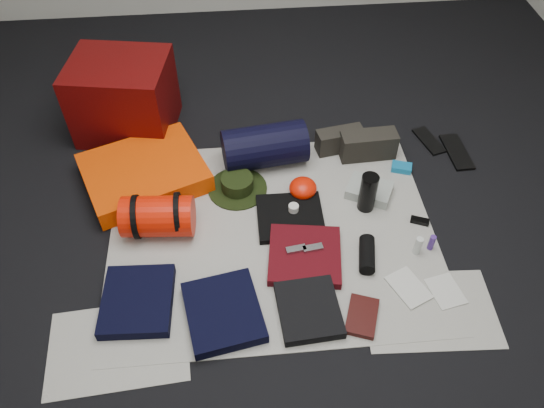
{
  "coord_description": "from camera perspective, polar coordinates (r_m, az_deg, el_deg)",
  "views": [
    {
      "loc": [
        -0.15,
        -1.65,
        2.05
      ],
      "look_at": [
        0.01,
        0.1,
        0.1
      ],
      "focal_mm": 35.0,
      "sensor_mm": 36.0,
      "label": 1
    }
  ],
  "objects": [
    {
      "name": "hiking_boot_right",
      "position": [
        3.02,
        10.3,
        6.26
      ],
      "size": [
        0.31,
        0.13,
        0.15
      ],
      "primitive_type": "cube",
      "rotation": [
        0.0,
        0.0,
        0.05
      ],
      "color": "black",
      "rests_on": "newspaper_mat"
    },
    {
      "name": "navy_duffel",
      "position": [
        2.9,
        -0.8,
        6.23
      ],
      "size": [
        0.48,
        0.29,
        0.24
      ],
      "primitive_type": "cylinder",
      "rotation": [
        0.0,
        1.57,
        0.13
      ],
      "color": "black",
      "rests_on": "newspaper_mat"
    },
    {
      "name": "hiking_boot_left",
      "position": [
        3.04,
        7.28,
        6.85
      ],
      "size": [
        0.28,
        0.14,
        0.13
      ],
      "primitive_type": "cube",
      "rotation": [
        0.0,
        0.0,
        0.17
      ],
      "color": "black",
      "rests_on": "newspaper_mat"
    },
    {
      "name": "compact_camera",
      "position": [
        2.82,
        10.53,
        0.86
      ],
      "size": [
        0.1,
        0.06,
        0.04
      ],
      "primitive_type": "cube",
      "rotation": [
        0.0,
        0.0,
        -0.03
      ],
      "color": "#9E9EA2",
      "rests_on": "newspaper_mat"
    },
    {
      "name": "first_aid_pouch",
      "position": [
        2.83,
        10.43,
        1.49
      ],
      "size": [
        0.28,
        0.25,
        0.06
      ],
      "primitive_type": "cube",
      "rotation": [
        0.0,
        0.0,
        -0.47
      ],
      "color": "gray",
      "rests_on": "newspaper_mat"
    },
    {
      "name": "energy_bar_a",
      "position": [
        2.51,
        2.6,
        -4.86
      ],
      "size": [
        0.1,
        0.05,
        0.01
      ],
      "primitive_type": "cube",
      "rotation": [
        0.0,
        0.0,
        0.14
      ],
      "color": "#9E9EA2",
      "rests_on": "red_shirt"
    },
    {
      "name": "flip_flop_left",
      "position": [
        3.24,
        16.51,
        6.55
      ],
      "size": [
        0.15,
        0.25,
        0.01
      ],
      "primitive_type": "cube",
      "rotation": [
        0.0,
        0.0,
        0.27
      ],
      "color": "black",
      "rests_on": "floor"
    },
    {
      "name": "toiletry_clear",
      "position": [
        2.61,
        15.44,
        -4.34
      ],
      "size": [
        0.05,
        0.05,
        0.1
      ],
      "primitive_type": "cylinder",
      "rotation": [
        0.0,
        0.0,
        0.38
      ],
      "color": "silver",
      "rests_on": "newspaper_mat"
    },
    {
      "name": "energy_bar_b",
      "position": [
        2.52,
        4.42,
        -4.72
      ],
      "size": [
        0.1,
        0.05,
        0.01
      ],
      "primitive_type": "cube",
      "rotation": [
        0.0,
        0.0,
        0.14
      ],
      "color": "#9E9EA2",
      "rests_on": "red_shirt"
    },
    {
      "name": "newspaper_mat",
      "position": [
        2.64,
        0.03,
        -3.08
      ],
      "size": [
        1.6,
        1.3,
        0.01
      ],
      "primitive_type": "cube",
      "color": "beige",
      "rests_on": "floor"
    },
    {
      "name": "boonie_brim",
      "position": [
        2.83,
        -3.72,
        1.69
      ],
      "size": [
        0.37,
        0.37,
        0.01
      ],
      "primitive_type": "cylinder",
      "rotation": [
        0.0,
        0.0,
        0.19
      ],
      "color": "black",
      "rests_on": "newspaper_mat"
    },
    {
      "name": "sleeping_pad",
      "position": [
        2.92,
        -13.57,
        3.28
      ],
      "size": [
        0.75,
        0.69,
        0.11
      ],
      "primitive_type": "cube",
      "rotation": [
        0.0,
        0.0,
        0.38
      ],
      "color": "#ED4302",
      "rests_on": "newspaper_mat"
    },
    {
      "name": "sack_strap_left",
      "position": [
        2.64,
        -14.34,
        -1.35
      ],
      "size": [
        0.02,
        0.22,
        0.22
      ],
      "primitive_type": "cylinder",
      "rotation": [
        0.0,
        1.57,
        0.0
      ],
      "color": "black",
      "rests_on": "newspaper_mat"
    },
    {
      "name": "flip_flop_right",
      "position": [
        3.22,
        19.26,
        5.31
      ],
      "size": [
        0.12,
        0.3,
        0.02
      ],
      "primitive_type": "cube",
      "rotation": [
        0.0,
        0.0,
        0.03
      ],
      "color": "black",
      "rests_on": "floor"
    },
    {
      "name": "map_printout",
      "position": [
        2.55,
        18.17,
        -8.89
      ],
      "size": [
        0.17,
        0.19,
        0.01
      ],
      "primitive_type": "cube",
      "rotation": [
        0.0,
        0.0,
        0.21
      ],
      "color": "#B9B8B0",
      "rests_on": "newspaper_mat"
    },
    {
      "name": "toiletry_purple",
      "position": [
        2.65,
        16.79,
        -3.99
      ],
      "size": [
        0.04,
        0.04,
        0.09
      ],
      "primitive_type": "cylinder",
      "rotation": [
        0.0,
        0.0,
        0.23
      ],
      "color": "#47277F",
      "rests_on": "newspaper_mat"
    },
    {
      "name": "stuff_sack",
      "position": [
        2.63,
        -12.17,
        -1.31
      ],
      "size": [
        0.36,
        0.23,
        0.2
      ],
      "primitive_type": "cylinder",
      "rotation": [
        0.0,
        1.57,
        -0.07
      ],
      "color": "red",
      "rests_on": "newspaper_mat"
    },
    {
      "name": "paperback_book",
      "position": [
        2.38,
        9.66,
        -11.82
      ],
      "size": [
        0.19,
        0.23,
        0.03
      ],
      "primitive_type": "cube",
      "rotation": [
        0.0,
        0.0,
        -0.35
      ],
      "color": "black",
      "rests_on": "newspaper_mat"
    },
    {
      "name": "newspaper_sheet_front_right",
      "position": [
        2.49,
        16.53,
        -10.84
      ],
      "size": [
        0.6,
        0.43,
        0.0
      ],
      "primitive_type": "cube",
      "rotation": [
        0.0,
        0.0,
        -0.05
      ],
      "color": "beige",
      "rests_on": "floor"
    },
    {
      "name": "black_tshirt",
      "position": [
        2.68,
        1.96,
        -1.42
      ],
      "size": [
        0.33,
        0.31,
        0.03
      ],
      "primitive_type": "cube",
      "rotation": [
        0.0,
        0.0,
        -0.01
      ],
      "color": "black",
      "rests_on": "newspaper_mat"
    },
    {
      "name": "trousers_navy_b",
      "position": [
        2.35,
        -5.25,
        -11.5
      ],
      "size": [
        0.37,
        0.41,
        0.06
      ],
      "primitive_type": "cube",
      "rotation": [
        0.0,
        0.0,
        0.18
      ],
      "color": "black",
      "rests_on": "newspaper_mat"
    },
    {
      "name": "red_shirt",
      "position": [
        2.52,
        3.54,
        -5.56
      ],
      "size": [
        0.38,
        0.38,
        0.05
      ],
      "primitive_type": "cube",
      "rotation": [
        0.0,
        0.0,
        -0.15
      ],
      "color": "#47070D",
      "rests_on": "newspaper_mat"
    },
    {
      "name": "trousers_charcoal",
      "position": [
        2.36,
        3.98,
        -11.27
      ],
      "size": [
        0.28,
        0.32,
        0.05
      ],
      "primitive_type": "cube",
      "rotation": [
        0.0,
        0.0,
        0.07
      ],
      "color": "black",
      "rests_on": "newspaper_mat"
    },
    {
      "name": "orange_stuff_sack",
      "position": [
        2.77,
        3.35,
        1.72
      ],
      "size": [
        0.18,
        0.18,
        0.1
      ],
      "primitive_type": "ellipsoid",
      "rotation": [
        0.0,
        0.0,
        -0.24
      ],
      "color": "red",
      "rests_on": "newspaper_mat"
    },
    {
      "name": "trousers_navy_a",
      "position": [
        2.45,
        -14.26,
        -10.06
      ],
      "size": [
        0.32,
        0.36,
        0.05
      ],
      "primitive_type": "cube",
      "rotation": [
        0.0,
        0.0,
        -0.05
      ],
      "color": "black",
      "rests_on": "newspaper_mat"
    },
    {
      "name": "key_cluster",
      "position": [
        2.4,
        -14.65,
        -13.18
      ],
      "size": [
        0.06,
        0.06,
        0.01
      ],
      "primitive_type": "cube",
      "rotation": [
        0.0,
        0.0,
        -0.03
      ],
      "color": "#9E9EA2",
      "rests_on": "newspaper_mat"
    },
    {
      "name": "speaker",
      "position": [
        2.54,
        10.18,
        -5.36
      ],
      "size": [
        0.11,
        0.2,
        0.07
      ],
      "primitive_type": "cylinder",
      "rotation": [
        1.57,
        0.0,
        -0.21
      ],
      "color": "black",
      "rests_on": "newspaper_mat"
    },
    {
      "name": "newspaper_sheet_front_left",
      "position": [
        2.39,
        -16.17,
        -14.45
      ],
      "size": [
        0.61,
        0.44,
        0.0
      ],
      "primitive_type": "cube",
      "rotation": [
        0.0,
        0.0,
        0.07
      ],
      "color": "beige",
      "rests_on": "floor"
    },
    {
      "name": "boonie_crown",
      "position": [
        2.8,
        -3.76,
        2.28
      ],
      "size": [
        0.17,
        0.17,
        0.08
      ],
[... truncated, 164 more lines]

